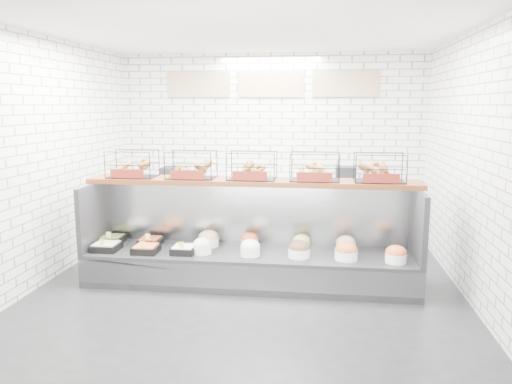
# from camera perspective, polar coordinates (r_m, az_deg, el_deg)

# --- Properties ---
(ground) EXTENTS (5.50, 5.50, 0.00)m
(ground) POSITION_cam_1_polar(r_m,az_deg,el_deg) (5.98, -1.13, -11.31)
(ground) COLOR black
(ground) RESTS_ON ground
(room_shell) EXTENTS (5.02, 5.51, 3.01)m
(room_shell) POSITION_cam_1_polar(r_m,az_deg,el_deg) (6.17, -0.35, 8.93)
(room_shell) COLOR white
(room_shell) RESTS_ON ground
(display_case) EXTENTS (4.00, 0.90, 1.20)m
(display_case) POSITION_cam_1_polar(r_m,az_deg,el_deg) (6.19, -0.64, -7.33)
(display_case) COLOR black
(display_case) RESTS_ON ground
(bagel_shelf) EXTENTS (4.10, 0.50, 0.40)m
(bagel_shelf) POSITION_cam_1_polar(r_m,az_deg,el_deg) (6.14, -0.44, 2.54)
(bagel_shelf) COLOR #4B2110
(bagel_shelf) RESTS_ON display_case
(prep_counter) EXTENTS (4.00, 0.60, 1.20)m
(prep_counter) POSITION_cam_1_polar(r_m,az_deg,el_deg) (8.17, 1.33, -2.07)
(prep_counter) COLOR #93969B
(prep_counter) RESTS_ON ground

